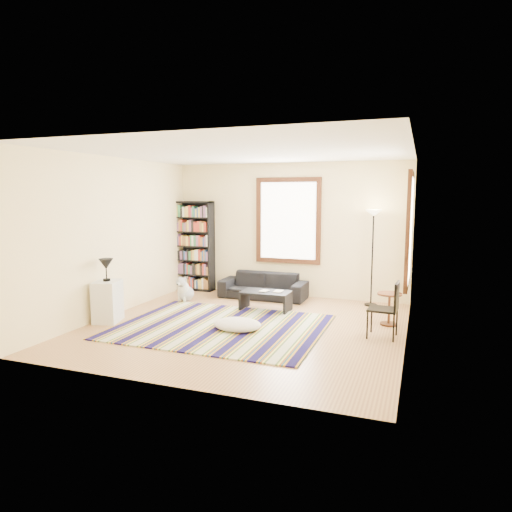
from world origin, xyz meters
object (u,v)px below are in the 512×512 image
(sofa, at_px, (263,286))
(bookshelf, at_px, (194,246))
(side_table, at_px, (389,309))
(folding_chair, at_px, (383,309))
(floor_cushion, at_px, (237,324))
(white_cabinet, at_px, (108,301))
(dog, at_px, (186,289))
(coffee_table, at_px, (266,301))
(floor_lamp, at_px, (372,258))

(sofa, bearing_deg, bookshelf, 171.35)
(side_table, relative_size, folding_chair, 0.63)
(floor_cushion, distance_m, side_table, 2.52)
(white_cabinet, bearing_deg, dog, 58.32)
(bookshelf, bearing_deg, coffee_table, -29.99)
(side_table, relative_size, white_cabinet, 0.77)
(coffee_table, height_order, floor_lamp, floor_lamp)
(folding_chair, bearing_deg, white_cabinet, -167.05)
(bookshelf, bearing_deg, sofa, -8.81)
(bookshelf, distance_m, white_cabinet, 2.93)
(folding_chair, distance_m, white_cabinet, 4.51)
(folding_chair, distance_m, dog, 4.10)
(bookshelf, distance_m, dog, 1.34)
(bookshelf, distance_m, side_table, 4.64)
(coffee_table, relative_size, dog, 1.77)
(floor_cushion, xyz_separation_m, dog, (-1.76, 1.53, 0.16))
(sofa, bearing_deg, coffee_table, -68.09)
(sofa, xyz_separation_m, dog, (-1.39, -0.79, -0.01))
(sofa, xyz_separation_m, floor_cushion, (0.37, -2.32, -0.16))
(white_cabinet, bearing_deg, coffee_table, 19.54)
(sofa, distance_m, coffee_table, 1.03)
(floor_lamp, relative_size, side_table, 3.44)
(sofa, relative_size, floor_cushion, 2.30)
(floor_lamp, bearing_deg, coffee_table, -149.63)
(sofa, bearing_deg, floor_lamp, 2.78)
(floor_cushion, relative_size, folding_chair, 0.91)
(sofa, relative_size, side_table, 3.32)
(folding_chair, bearing_deg, sofa, 147.60)
(coffee_table, bearing_deg, bookshelf, 150.01)
(white_cabinet, bearing_deg, side_table, 1.43)
(sofa, bearing_deg, dog, -150.30)
(floor_lamp, bearing_deg, bookshelf, 177.52)
(floor_cushion, relative_size, side_table, 1.44)
(side_table, distance_m, folding_chair, 0.73)
(side_table, bearing_deg, floor_cushion, -152.77)
(sofa, distance_m, white_cabinet, 3.21)
(sofa, xyz_separation_m, white_cabinet, (-1.90, -2.58, 0.09))
(floor_lamp, bearing_deg, floor_cushion, -126.86)
(floor_lamp, height_order, side_table, floor_lamp)
(sofa, distance_m, dog, 1.60)
(floor_cushion, bearing_deg, coffee_table, 89.54)
(sofa, xyz_separation_m, coffee_table, (0.38, -0.96, -0.08))
(floor_lamp, xyz_separation_m, white_cabinet, (-4.08, -2.68, -0.58))
(floor_cushion, distance_m, floor_lamp, 3.13)
(bookshelf, height_order, folding_chair, bookshelf)
(bookshelf, relative_size, side_table, 3.70)
(white_cabinet, relative_size, dog, 1.38)
(floor_cushion, bearing_deg, floor_lamp, 53.14)
(folding_chair, bearing_deg, bookshelf, 157.36)
(bookshelf, relative_size, floor_cushion, 2.56)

